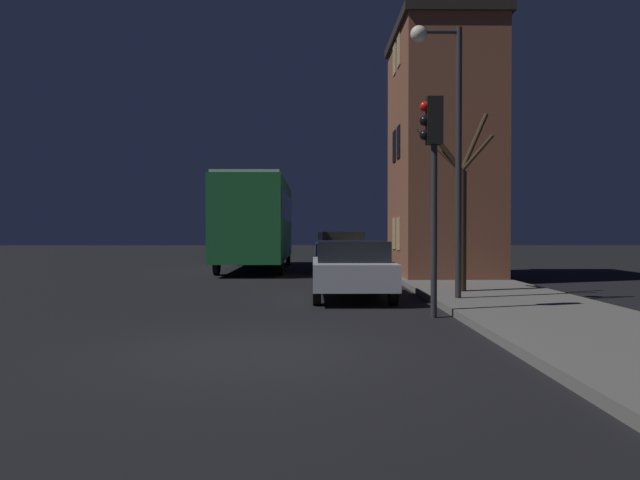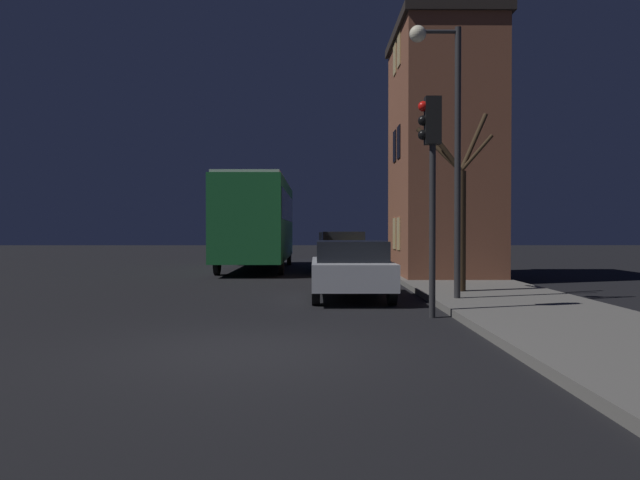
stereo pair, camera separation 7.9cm
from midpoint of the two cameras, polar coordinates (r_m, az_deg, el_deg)
name	(u,v)px [view 1 (the left image)]	position (r m, az deg, el deg)	size (l,w,h in m)	color
ground_plane	(251,350)	(8.86, -6.56, -9.96)	(120.00, 120.00, 0.00)	black
sidewalk	(628,344)	(9.82, 26.10, -8.53)	(3.44, 60.00, 0.15)	#605E59
brick_building	(442,151)	(22.17, 10.99, 7.98)	(3.38, 5.50, 8.48)	brown
streetlamp	(446,120)	(14.42, 11.30, 10.71)	(1.16, 0.37, 6.07)	#28282B
traffic_light	(433,159)	(12.10, 10.06, 7.28)	(0.43, 0.24, 4.19)	#28282B
bare_tree	(460,204)	(15.99, 12.50, 3.20)	(1.86, 0.93, 4.50)	#382819
bus	(257,217)	(26.52, -5.87, 2.13)	(2.57, 10.36, 3.77)	#1E6B33
car_near_lane	(351,268)	(15.13, 2.75, -2.56)	(1.87, 4.10, 1.41)	#B7BABF
car_mid_lane	(342,251)	(24.97, 1.94, -1.01)	(1.83, 4.29, 1.61)	olive
car_far_lane	(332,246)	(34.39, 1.05, -0.53)	(1.80, 4.63, 1.56)	navy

